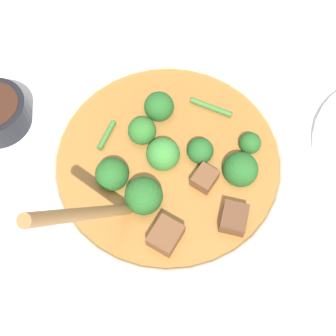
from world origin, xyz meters
TOP-DOWN VIEW (x-y plane):
  - ground_plane at (0.00, 0.00)m, footprint 4.00×4.00m
  - stew_bowl at (-0.00, 0.00)m, footprint 0.30×0.32m

SIDE VIEW (x-z plane):
  - ground_plane at x=0.00m, z-range 0.00..0.00m
  - stew_bowl at x=0.00m, z-range -0.09..0.20m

